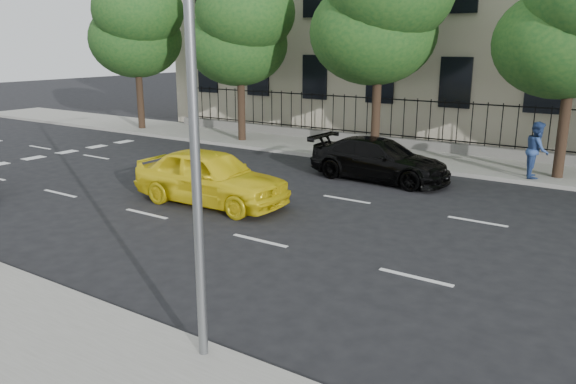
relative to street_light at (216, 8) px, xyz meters
name	(u,v)px	position (x,y,z in m)	size (l,w,h in m)	color
ground	(189,275)	(-2.50, 1.77, -5.15)	(120.00, 120.00, 0.00)	black
near_sidewalk	(4,358)	(-2.50, -2.23, -5.07)	(60.00, 4.00, 0.15)	gray
far_sidewalk	(427,159)	(-2.50, 15.77, -5.07)	(60.00, 4.00, 0.15)	gray
lane_markings	(308,217)	(-2.50, 6.52, -5.14)	(49.60, 4.62, 0.01)	silver
crosswalk	(16,161)	(-16.50, 6.37, -5.14)	(0.50, 12.10, 0.01)	silver
iron_fence	(442,140)	(-2.50, 17.47, -4.50)	(30.00, 0.50, 2.20)	slate
street_light	(216,8)	(0.00, 0.00, 0.00)	(0.25, 3.32, 8.05)	slate
tree_a	(137,14)	(-18.46, 15.13, 0.98)	(5.71, 5.31, 9.39)	#382619
tree_b	(242,17)	(-11.46, 15.13, 0.69)	(5.53, 5.12, 8.97)	#382619
yellow_taxi	(211,177)	(-5.66, 6.09, -4.31)	(1.97, 4.90, 1.67)	yellow
black_sedan	(379,159)	(-2.78, 11.70, -4.42)	(2.04, 5.02, 1.46)	black
pedestrian_far	(537,150)	(1.83, 14.45, -4.02)	(0.95, 0.74, 1.95)	navy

